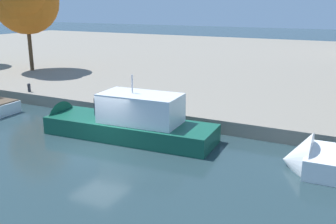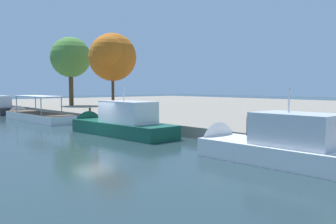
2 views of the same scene
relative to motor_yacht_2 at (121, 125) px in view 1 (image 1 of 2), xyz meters
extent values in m
plane|color=#23383D|center=(0.07, -2.24, -0.67)|extent=(220.00, 220.00, 0.00)
cube|color=gray|center=(0.07, 30.36, -0.26)|extent=(120.00, 55.00, 0.81)
cube|color=#14513D|center=(0.54, 0.03, -0.42)|extent=(9.85, 3.41, 1.47)
cone|color=#14513D|center=(-4.70, -0.28, -0.42)|extent=(1.36, 2.75, 2.69)
cube|color=white|center=(1.27, 0.08, 1.11)|extent=(4.49, 2.52, 1.59)
cube|color=black|center=(-0.43, -0.03, 1.19)|extent=(1.29, 2.19, 0.95)
cylinder|color=silver|center=(0.78, 0.05, 2.41)|extent=(0.08, 0.08, 1.01)
cone|color=white|center=(9.53, 0.09, -0.39)|extent=(1.27, 2.86, 2.83)
cylinder|color=#2D2D33|center=(-10.53, 3.38, 0.38)|extent=(0.22, 0.22, 0.48)
sphere|color=#2D2D33|center=(-10.53, 3.38, 0.69)|extent=(0.25, 0.25, 0.25)
cylinder|color=#4C3823|center=(-17.83, 10.76, 2.30)|extent=(0.37, 0.37, 4.32)
sphere|color=#BC6019|center=(-17.83, 10.76, 6.80)|extent=(6.24, 6.24, 6.24)
sphere|color=#BC6019|center=(-18.28, 10.84, 5.90)|extent=(3.97, 3.97, 3.97)
camera|label=1|loc=(11.75, -17.16, 6.55)|focal=41.18mm
camera|label=2|loc=(23.82, -15.28, 3.01)|focal=39.53mm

